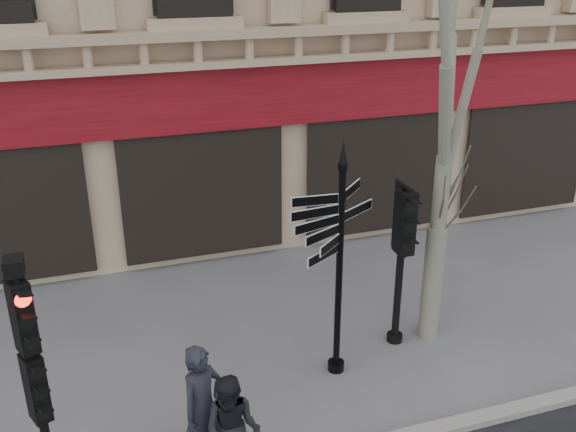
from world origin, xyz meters
name	(u,v)px	position (x,y,z in m)	size (l,w,h in m)	color
ground	(273,401)	(0.00, 0.00, 0.00)	(80.00, 80.00, 0.00)	#5B5B60
fingerpost	(341,224)	(1.21, 0.43, 2.61)	(2.09, 2.09, 3.89)	black
traffic_signal_main	(31,360)	(-3.11, -1.04, 2.17)	(0.45, 0.39, 3.43)	black
traffic_signal_secondary	(402,239)	(2.50, 0.88, 1.97)	(0.48, 0.35, 2.83)	black
plane_tree	(461,0)	(3.14, 0.85, 5.67)	(3.04, 3.04, 8.08)	gray
pedestrian_a	(203,407)	(-1.21, -0.87, 0.89)	(0.65, 0.43, 1.78)	#21222C
pedestrian_b	(233,431)	(-0.92, -1.30, 0.78)	(0.75, 0.59, 1.55)	black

